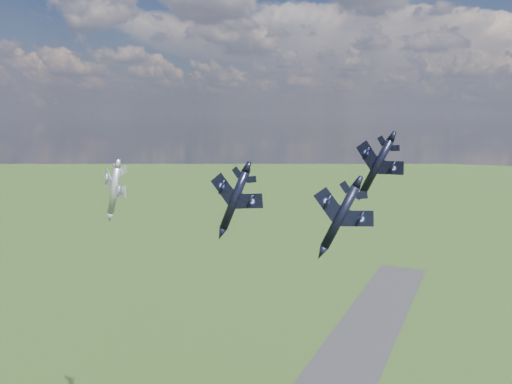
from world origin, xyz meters
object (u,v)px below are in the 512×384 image
at_px(jet_right_navy, 340,217).
at_px(jet_high_navy, 377,166).
at_px(jet_left_silver, 114,190).
at_px(jet_lead_navy, 234,200).

bearing_deg(jet_right_navy, jet_high_navy, 78.21).
distance_m(jet_right_navy, jet_left_silver, 55.57).
xyz_separation_m(jet_lead_navy, jet_high_navy, (23.94, 11.43, 6.40)).
xyz_separation_m(jet_right_navy, jet_left_silver, (-53.97, 13.20, -1.34)).
bearing_deg(jet_right_navy, jet_left_silver, 155.65).
relative_size(jet_right_navy, jet_high_navy, 0.95).
relative_size(jet_right_navy, jet_left_silver, 0.91).
height_order(jet_lead_navy, jet_right_navy, jet_right_navy).
bearing_deg(jet_lead_navy, jet_high_navy, 21.72).
relative_size(jet_lead_navy, jet_right_navy, 1.18).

